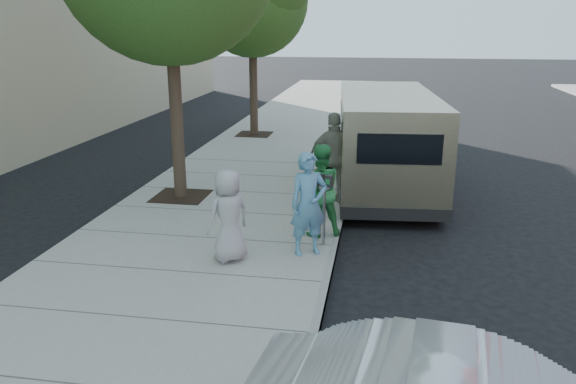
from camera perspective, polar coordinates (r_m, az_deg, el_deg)
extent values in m
plane|color=black|center=(10.40, -3.30, -5.71)|extent=(120.00, 120.00, 0.00)
cube|color=gray|center=(10.62, -8.60, -4.94)|extent=(5.00, 60.00, 0.15)
cube|color=gray|center=(10.16, 4.68, -5.82)|extent=(0.12, 60.00, 0.16)
cube|color=black|center=(13.15, -10.81, -0.40)|extent=(1.20, 1.20, 0.01)
cylinder|color=#38281E|center=(12.71, -11.30, 8.14)|extent=(0.28, 0.28, 3.96)
cube|color=black|center=(20.23, -3.44, 5.89)|extent=(1.20, 1.20, 0.01)
cylinder|color=#38281E|center=(19.97, -3.53, 10.84)|extent=(0.28, 0.28, 3.52)
sphere|color=#26541C|center=(19.88, -3.68, 18.91)|extent=(3.80, 3.80, 3.80)
cylinder|color=gray|center=(9.99, 3.68, -2.58)|extent=(0.05, 0.05, 1.03)
cube|color=gray|center=(9.82, 3.74, 0.46)|extent=(0.21, 0.12, 0.07)
cube|color=#2D2D30|center=(9.82, 3.35, 1.25)|extent=(0.14, 0.13, 0.20)
cube|color=#2D2D30|center=(9.75, 4.17, 1.12)|extent=(0.14, 0.13, 0.20)
cube|color=tan|center=(13.82, 9.91, 5.39)|extent=(2.63, 5.98, 2.15)
cube|color=tan|center=(17.04, 8.94, 5.74)|extent=(2.03, 0.76, 0.92)
cube|color=black|center=(10.90, 11.27, 4.28)|extent=(1.61, 0.15, 0.59)
cylinder|color=black|center=(15.84, 5.75, 3.71)|extent=(0.35, 0.84, 0.82)
cylinder|color=black|center=(15.99, 12.58, 3.51)|extent=(0.35, 0.84, 0.82)
cylinder|color=black|center=(12.01, 5.99, -0.56)|extent=(0.35, 0.84, 0.82)
cylinder|color=black|center=(12.21, 14.93, -0.76)|extent=(0.35, 0.84, 0.82)
imported|color=#538EB0|center=(9.48, 2.09, -1.25)|extent=(0.77, 0.67, 1.78)
imported|color=#2E8C45|center=(10.34, 3.21, 0.15)|extent=(1.04, 0.94, 1.73)
imported|color=#A4A4A6|center=(9.29, -6.05, -2.41)|extent=(0.89, 0.90, 1.57)
imported|color=gray|center=(12.30, 4.74, 3.46)|extent=(1.25, 0.73, 2.00)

